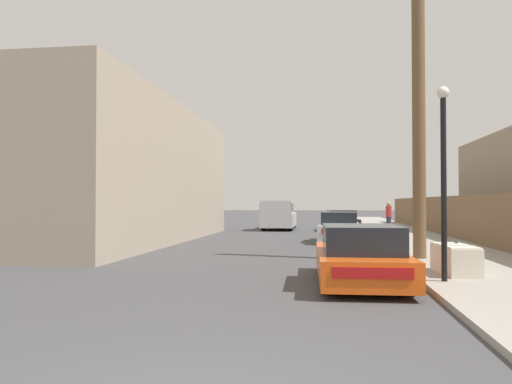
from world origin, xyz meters
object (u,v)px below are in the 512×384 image
discarded_fridge (455,259)px  car_parked_mid (339,228)px  street_lamp (444,166)px  pedestrian (389,216)px  parked_sports_car_red (360,257)px  pickup_truck (279,215)px  car_parked_far (341,221)px  utility_pole (419,102)px

discarded_fridge → car_parked_mid: size_ratio=0.42×
street_lamp → pedestrian: 19.05m
pedestrian → parked_sports_car_red: bearing=-99.0°
street_lamp → pickup_truck: bearing=104.4°
car_parked_mid → street_lamp: size_ratio=1.00×
car_parked_mid → car_parked_far: bearing=90.2°
parked_sports_car_red → pickup_truck: size_ratio=0.80×
parked_sports_car_red → utility_pole: utility_pole is taller
car_parked_mid → car_parked_far: 8.78m
discarded_fridge → street_lamp: size_ratio=0.42×
pedestrian → street_lamp: bearing=-93.6°
discarded_fridge → pickup_truck: bearing=103.0°
street_lamp → pedestrian: bearing=86.4°
pickup_truck → car_parked_far: bearing=164.5°
car_parked_far → pedestrian: (2.72, -1.65, 0.39)m
discarded_fridge → pickup_truck: size_ratio=0.30×
parked_sports_car_red → street_lamp: 2.66m
car_parked_mid → pedestrian: bearing=69.2°
street_lamp → car_parked_far: bearing=94.2°
utility_pole → street_lamp: (-0.31, -4.50, -2.29)m
utility_pole → car_parked_far: bearing=96.5°
discarded_fridge → parked_sports_car_red: (-2.28, -1.05, 0.13)m
pedestrian → pickup_truck: bearing=158.1°
discarded_fridge → pickup_truck: 21.33m
parked_sports_car_red → car_parked_far: (0.24, 20.43, 0.03)m
discarded_fridge → car_parked_mid: 10.88m
parked_sports_car_red → pickup_truck: pickup_truck is taller
street_lamp → car_parked_mid: bearing=99.0°
pickup_truck → utility_pole: (5.85, -17.15, 3.92)m
parked_sports_car_red → car_parked_mid: car_parked_mid is taller
car_parked_mid → utility_pole: size_ratio=0.45×
car_parked_far → street_lamp: bearing=-90.6°
discarded_fridge → car_parked_far: (-2.04, 19.39, 0.16)m
car_parked_mid → utility_pole: (2.19, -7.32, 4.23)m
pickup_truck → street_lamp: bearing=103.6°
discarded_fridge → street_lamp: 2.49m
car_parked_mid → car_parked_far: car_parked_mid is taller
parked_sports_car_red → car_parked_mid: 11.66m
parked_sports_car_red → street_lamp: (1.76, -0.16, 1.98)m
car_parked_far → utility_pole: (1.83, -16.09, 4.25)m
parked_sports_car_red → pedestrian: size_ratio=2.66×
pickup_truck → utility_pole: bearing=108.1°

